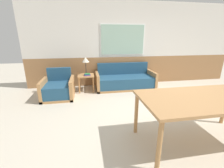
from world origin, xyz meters
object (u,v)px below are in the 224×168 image
(armchair, at_px, (59,89))
(table_lamp, at_px, (86,60))
(dining_table, at_px, (204,101))
(couch, at_px, (125,81))
(side_table, at_px, (86,78))

(armchair, relative_size, table_lamp, 1.62)
(armchair, height_order, dining_table, dining_table)
(couch, bearing_deg, armchair, -166.98)
(table_lamp, bearing_deg, couch, -0.71)
(couch, relative_size, table_lamp, 3.58)
(table_lamp, bearing_deg, armchair, -148.19)
(couch, bearing_deg, dining_table, -80.91)
(couch, height_order, side_table, couch)
(couch, height_order, table_lamp, table_lamp)
(side_table, distance_m, dining_table, 3.22)
(armchair, bearing_deg, couch, 7.66)
(side_table, height_order, table_lamp, table_lamp)
(armchair, height_order, table_lamp, table_lamp)
(couch, bearing_deg, table_lamp, 179.29)
(dining_table, bearing_deg, side_table, 121.82)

